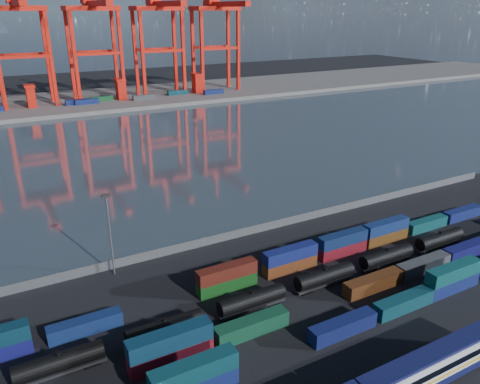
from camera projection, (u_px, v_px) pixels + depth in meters
ground at (322, 299)px, 82.84m from camera, size 700.00×700.00×0.00m
harbor_water at (140, 151)px, 168.42m from camera, size 700.00×700.00×0.00m
far_quay at (80, 101)px, 253.64m from camera, size 700.00×70.00×2.00m
container_row_south at (331, 329)px, 72.04m from camera, size 139.41×2.45×5.23m
container_row_mid at (347, 290)px, 82.00m from camera, size 141.69×2.55×5.42m
container_row_north at (311, 255)px, 93.24m from camera, size 140.93×2.34×4.99m
tanker_string at (252, 301)px, 78.93m from camera, size 105.56×2.70×3.86m
waterfront_fence at (244, 232)px, 105.29m from camera, size 160.12×0.12×2.20m
yard_light_mast at (110, 231)px, 87.14m from camera, size 1.60×0.40×16.60m
gantry_cranes at (57, 20)px, 229.46m from camera, size 201.77×51.39×69.59m
quay_containers at (63, 104)px, 236.00m from camera, size 172.58×10.99×2.60m
straddle_carriers at (77, 92)px, 241.87m from camera, size 140.00×7.00×11.10m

